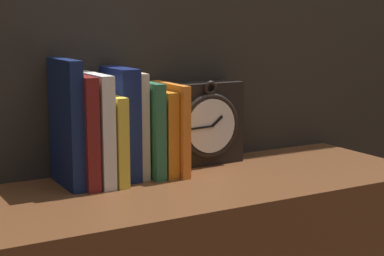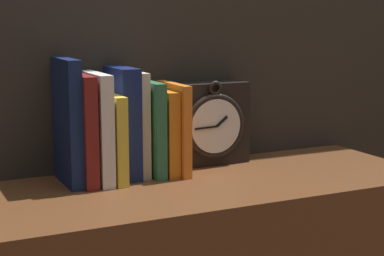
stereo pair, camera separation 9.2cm
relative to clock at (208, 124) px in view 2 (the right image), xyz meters
name	(u,v)px [view 2 (the right image)]	position (x,y,z in m)	size (l,w,h in m)	color
wall_back	(151,3)	(-0.11, 0.07, 0.28)	(6.00, 0.05, 2.60)	#2D2823
clock	(208,124)	(0.00, 0.00, 0.00)	(0.19, 0.08, 0.20)	black
book_slot0_navy	(68,122)	(-0.34, -0.03, 0.03)	(0.03, 0.14, 0.26)	#13224E
book_slot1_maroon	(81,129)	(-0.31, -0.04, 0.02)	(0.03, 0.15, 0.23)	maroon
book_slot2_white	(97,128)	(-0.28, -0.04, 0.02)	(0.03, 0.15, 0.23)	silver
book_slot3_yellow	(111,137)	(-0.25, -0.04, 0.00)	(0.02, 0.16, 0.18)	yellow
book_slot4_navy	(123,123)	(-0.22, -0.03, 0.02)	(0.04, 0.13, 0.24)	navy
book_slot5_cream	(136,124)	(-0.19, -0.02, 0.02)	(0.02, 0.12, 0.22)	beige
book_slot6_green	(150,128)	(-0.16, -0.03, 0.01)	(0.02, 0.14, 0.20)	#2D6746
book_slot7_orange	(162,132)	(-0.13, -0.03, 0.00)	(0.03, 0.14, 0.18)	orange
book_slot8_orange	(174,128)	(-0.10, -0.04, 0.00)	(0.02, 0.15, 0.20)	orange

